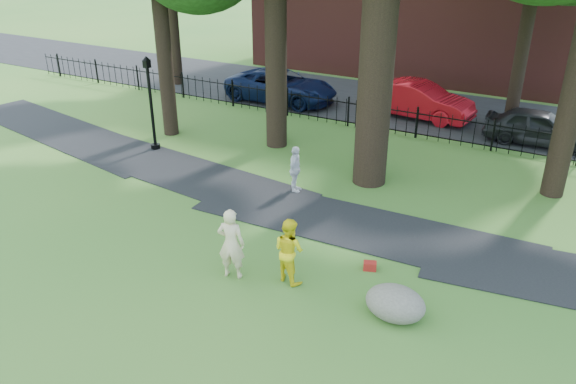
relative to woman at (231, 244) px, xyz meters
The scene contains 13 objects.
ground 1.21m from the woman, ahead, with size 120.00×120.00×0.00m, color #306824.
footpath 4.34m from the woman, 65.07° to the left, with size 36.00×2.60×0.03m, color black.
street 15.99m from the woman, 87.18° to the left, with size 80.00×7.00×0.02m, color black.
iron_fence 11.97m from the woman, 86.23° to the left, with size 44.00×0.04×1.20m.
woman is the anchor object (origin of this frame).
man 1.40m from the woman, 23.25° to the left, with size 0.81×0.63×1.66m, color yellow.
pedestrian 5.14m from the woman, 101.38° to the left, with size 0.91×0.38×1.55m, color silver.
boulder 4.08m from the woman, ahead, with size 1.34×1.01×0.79m, color slate.
lamppost 9.54m from the woman, 142.81° to the left, with size 0.36×0.36×3.59m.
red_bag 3.53m from the woman, 34.05° to the left, with size 0.32×0.20×0.22m, color maroon.
red_sedan 14.59m from the woman, 89.96° to the left, with size 1.69×4.85×1.60m, color #B60E16.
navy_van 15.29m from the woman, 115.59° to the left, with size 2.54×5.51×1.53m, color #0B163A.
grey_car 14.56m from the woman, 69.15° to the left, with size 1.65×4.10×1.40m, color black.
Camera 1 is at (6.13, -9.40, 7.83)m, focal length 35.00 mm.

